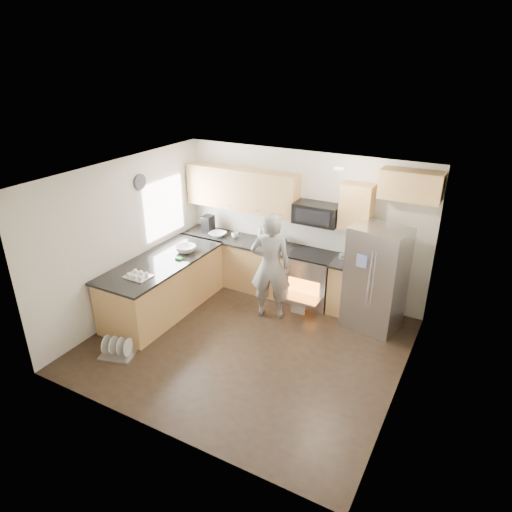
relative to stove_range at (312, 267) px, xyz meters
The scene contains 8 objects.
ground 1.86m from the stove_range, 101.69° to the right, with size 4.50×4.50×0.00m, color black.
room_shell 1.99m from the stove_range, 103.00° to the right, with size 4.54×4.04×2.62m.
back_cabinet_run 0.98m from the stove_range, behind, with size 4.45×0.64×2.50m.
peninsula 2.56m from the stove_range, 145.50° to the right, with size 0.96×2.36×1.03m.
stove_range is the anchor object (origin of this frame).
refrigerator 1.20m from the stove_range, 11.75° to the right, with size 0.93×0.78×1.69m.
person 0.89m from the stove_range, 119.51° to the right, with size 0.66×0.43×1.81m, color gray.
dish_rack 3.44m from the stove_range, 123.60° to the right, with size 0.57×0.51×0.30m.
Camera 1 is at (2.90, -5.02, 4.09)m, focal length 32.00 mm.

